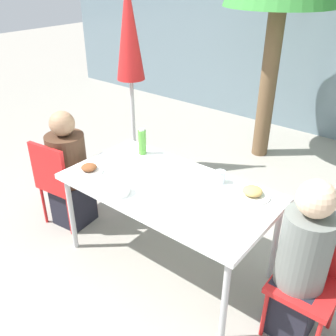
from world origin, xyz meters
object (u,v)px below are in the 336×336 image
chair_left (59,178)px  bottle (142,142)px  closed_umbrella (129,41)px  drinking_cup (220,177)px  salad_bowl (119,190)px  chair_right (312,269)px  person_left (69,173)px  person_right (301,265)px

chair_left → bottle: bearing=33.1°
chair_left → closed_umbrella: 1.60m
drinking_cup → salad_bowl: 0.77m
chair_left → drinking_cup: 1.50m
chair_left → chair_right: 2.23m
chair_left → drinking_cup: chair_left is taller
salad_bowl → closed_umbrella: bearing=130.0°
closed_umbrella → drinking_cup: bearing=-24.4°
person_left → salad_bowl: person_left is taller
chair_right → salad_bowl: size_ratio=5.14×
person_left → chair_right: person_left is taller
person_right → bottle: size_ratio=4.99×
person_left → person_right: (2.12, 0.13, 0.04)m
person_left → drinking_cup: (1.34, 0.40, 0.27)m
person_right → person_left: bearing=3.2°
bottle → chair_left: bearing=-140.4°
chair_right → drinking_cup: size_ratio=8.76×
bottle → chair_right: bearing=-7.0°
closed_umbrella → drinking_cup: (1.60, -0.73, -0.72)m
chair_left → salad_bowl: chair_left is taller
person_right → drinking_cup: (-0.78, 0.28, 0.23)m
bottle → drinking_cup: bearing=0.0°
bottle → salad_bowl: 0.67m
person_left → drinking_cup: person_left is taller
bottle → drinking_cup: size_ratio=2.40×
bottle → closed_umbrella: bearing=138.0°
person_right → chair_right: bearing=-121.9°
chair_left → closed_umbrella: (-0.21, 1.21, 1.01)m
bottle → salad_bowl: size_ratio=1.41×
person_left → bottle: person_left is taller
person_right → bottle: (-1.57, 0.28, 0.29)m
salad_bowl → bottle: bearing=116.9°
chair_left → bottle: bottle is taller
chair_left → salad_bowl: 0.94m
person_right → drinking_cup: person_right is taller
drinking_cup → person_left: bearing=-163.3°
person_right → salad_bowl: (-1.27, -0.31, 0.21)m
chair_right → closed_umbrella: bearing=-21.0°
closed_umbrella → drinking_cup: closed_umbrella is taller
bottle → person_left: bearing=-143.7°
person_left → salad_bowl: (0.85, -0.19, 0.25)m
person_right → closed_umbrella: 2.75m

